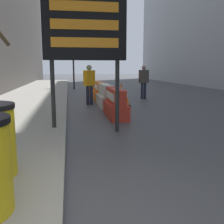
# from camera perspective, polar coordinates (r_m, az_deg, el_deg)

# --- Properties ---
(message_board) EXTENTS (2.02, 0.36, 3.38)m
(message_board) POSITION_cam_1_polar(r_m,az_deg,el_deg) (6.27, -5.98, 18.24)
(message_board) COLOR #28282B
(message_board) RESTS_ON ground_plane
(jersey_barrier_red_striped) EXTENTS (0.54, 1.90, 0.90)m
(jersey_barrier_red_striped) POSITION_cam_1_polar(r_m,az_deg,el_deg) (8.34, 0.73, 1.65)
(jersey_barrier_red_striped) COLOR red
(jersey_barrier_red_striped) RESTS_ON ground_plane
(jersey_barrier_white) EXTENTS (0.57, 1.77, 0.90)m
(jersey_barrier_white) POSITION_cam_1_polar(r_m,az_deg,el_deg) (10.60, -1.46, 3.36)
(jersey_barrier_white) COLOR silver
(jersey_barrier_white) RESTS_ON ground_plane
(jersey_barrier_orange_near) EXTENTS (0.55, 1.75, 0.87)m
(jersey_barrier_orange_near) POSITION_cam_1_polar(r_m,az_deg,el_deg) (12.50, -2.68, 4.28)
(jersey_barrier_orange_near) COLOR orange
(jersey_barrier_orange_near) RESTS_ON ground_plane
(jersey_barrier_orange_far) EXTENTS (0.63, 1.92, 0.78)m
(jersey_barrier_orange_far) POSITION_cam_1_polar(r_m,az_deg,el_deg) (14.61, -3.66, 4.88)
(jersey_barrier_orange_far) COLOR orange
(jersey_barrier_orange_far) RESTS_ON ground_plane
(traffic_cone_near) EXTENTS (0.43, 0.43, 0.76)m
(traffic_cone_near) POSITION_cam_1_polar(r_m,az_deg,el_deg) (14.33, 2.02, 4.93)
(traffic_cone_near) COLOR black
(traffic_cone_near) RESTS_ON ground_plane
(traffic_cone_mid) EXTENTS (0.40, 0.40, 0.71)m
(traffic_cone_mid) POSITION_cam_1_polar(r_m,az_deg,el_deg) (10.70, 2.98, 3.16)
(traffic_cone_mid) COLOR black
(traffic_cone_mid) RESTS_ON ground_plane
(traffic_cone_far) EXTENTS (0.37, 0.37, 0.66)m
(traffic_cone_far) POSITION_cam_1_polar(r_m,az_deg,el_deg) (14.30, -0.01, 4.73)
(traffic_cone_far) COLOR black
(traffic_cone_far) RESTS_ON ground_plane
(traffic_light_near_curb) EXTENTS (0.28, 0.45, 4.39)m
(traffic_light_near_curb) POSITION_cam_1_polar(r_m,az_deg,el_deg) (19.24, -8.49, 14.37)
(traffic_light_near_curb) COLOR #2D2D30
(traffic_light_near_curb) RESTS_ON ground_plane
(pedestrian_worker) EXTENTS (0.47, 0.33, 1.66)m
(pedestrian_worker) POSITION_cam_1_polar(r_m,az_deg,el_deg) (13.21, 6.91, 7.10)
(pedestrian_worker) COLOR #23283D
(pedestrian_worker) RESTS_ON ground_plane
(pedestrian_passerby) EXTENTS (0.51, 0.47, 1.66)m
(pedestrian_passerby) POSITION_cam_1_polar(r_m,az_deg,el_deg) (11.10, -4.97, 6.65)
(pedestrian_passerby) COLOR #23283D
(pedestrian_passerby) RESTS_ON ground_plane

